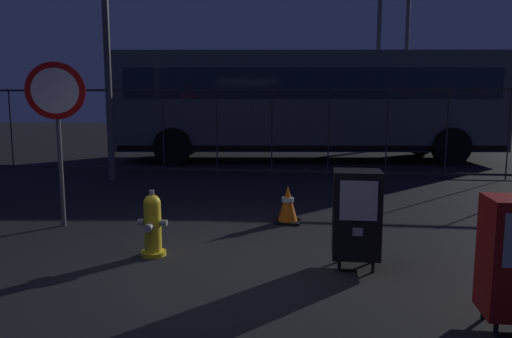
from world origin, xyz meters
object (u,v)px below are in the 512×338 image
object	(u,v)px
stop_sign	(57,110)
street_light_near_left	(408,21)
street_light_far_left	(379,20)
fire_hydrant	(153,225)
newspaper_box_secondary	(356,214)
traffic_cone	(288,205)
bus_near	(308,100)

from	to	relation	value
stop_sign	street_light_near_left	size ratio (longest dim) A/B	0.29
street_light_near_left	street_light_far_left	distance (m)	1.57
fire_hydrant	newspaper_box_secondary	size ratio (longest dim) A/B	0.73
traffic_cone	newspaper_box_secondary	bearing A→B (deg)	-65.55
stop_sign	traffic_cone	bearing A→B (deg)	10.90
fire_hydrant	newspaper_box_secondary	xyz separation A→B (m)	(2.22, -0.11, 0.22)
bus_near	street_light_near_left	world-z (taller)	street_light_near_left
bus_near	street_light_far_left	xyz separation A→B (m)	(2.26, 2.85, 2.61)
traffic_cone	bus_near	size ratio (longest dim) A/B	0.05
fire_hydrant	bus_near	bearing A→B (deg)	80.43
bus_near	stop_sign	bearing A→B (deg)	-118.70
fire_hydrant	street_light_far_left	world-z (taller)	street_light_far_left
street_light_far_left	street_light_near_left	bearing A→B (deg)	45.28
traffic_cone	street_light_near_left	xyz separation A→B (m)	(3.48, 11.32, 4.20)
stop_sign	street_light_near_left	distance (m)	13.88
fire_hydrant	bus_near	xyz separation A→B (m)	(1.52, 9.03, 1.36)
fire_hydrant	newspaper_box_secondary	bearing A→B (deg)	-2.89
stop_sign	bus_near	world-z (taller)	bus_near
newspaper_box_secondary	bus_near	world-z (taller)	bus_near
bus_near	street_light_near_left	bearing A→B (deg)	42.80
street_light_near_left	street_light_far_left	xyz separation A→B (m)	(-1.10, -1.11, -0.14)
street_light_near_left	street_light_far_left	bearing A→B (deg)	-134.72
newspaper_box_secondary	street_light_near_left	distance (m)	13.92
fire_hydrant	street_light_near_left	distance (m)	14.47
bus_near	street_light_near_left	xyz separation A→B (m)	(3.36, 3.96, 2.75)
stop_sign	bus_near	size ratio (longest dim) A/B	0.21
stop_sign	traffic_cone	size ratio (longest dim) A/B	4.21
newspaper_box_secondary	stop_sign	xyz separation A→B (m)	(-3.88, 1.19, 1.03)
bus_near	street_light_far_left	size ratio (longest dim) A/B	1.43
fire_hydrant	street_light_near_left	xyz separation A→B (m)	(4.88, 12.99, 4.11)
stop_sign	bus_near	xyz separation A→B (m)	(3.18, 7.95, 0.11)
stop_sign	traffic_cone	world-z (taller)	stop_sign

